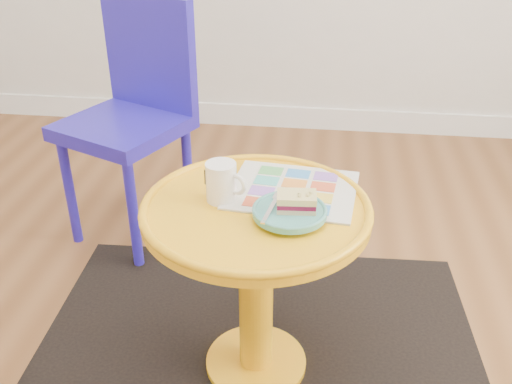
# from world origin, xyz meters

# --- Properties ---
(room_walls) EXTENTS (4.00, 4.00, 4.00)m
(room_walls) POSITION_xyz_m (-0.99, 0.99, 0.06)
(room_walls) COLOR silver
(room_walls) RESTS_ON ground
(rug) EXTENTS (1.34, 1.15, 0.01)m
(rug) POSITION_xyz_m (0.13, 0.21, 0.00)
(rug) COLOR black
(rug) RESTS_ON ground
(side_table) EXTENTS (0.56, 0.56, 0.53)m
(side_table) POSITION_xyz_m (0.13, 0.21, 0.38)
(side_table) COLOR #FFB015
(side_table) RESTS_ON ground
(chair) EXTENTS (0.51, 0.51, 0.88)m
(chair) POSITION_xyz_m (-0.40, 0.90, 0.50)
(chair) COLOR #281CB8
(chair) RESTS_ON ground
(newspaper) EXTENTS (0.34, 0.30, 0.01)m
(newspaper) POSITION_xyz_m (0.22, 0.30, 0.53)
(newspaper) COLOR silver
(newspaper) RESTS_ON side_table
(mug) EXTENTS (0.10, 0.08, 0.10)m
(mug) POSITION_xyz_m (0.05, 0.23, 0.58)
(mug) COLOR white
(mug) RESTS_ON side_table
(plate) EXTENTS (0.17, 0.17, 0.02)m
(plate) POSITION_xyz_m (0.22, 0.16, 0.55)
(plate) COLOR #4EA79E
(plate) RESTS_ON newspaper
(cake_slice) EXTENTS (0.09, 0.07, 0.04)m
(cake_slice) POSITION_xyz_m (0.23, 0.17, 0.58)
(cake_slice) COLOR #D3BC8C
(cake_slice) RESTS_ON plate
(fork) EXTENTS (0.04, 0.14, 0.00)m
(fork) POSITION_xyz_m (0.18, 0.17, 0.56)
(fork) COLOR silver
(fork) RESTS_ON plate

